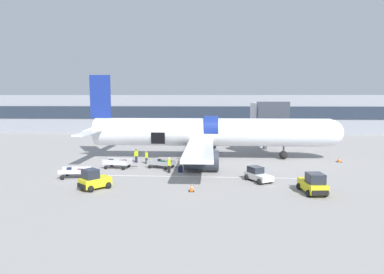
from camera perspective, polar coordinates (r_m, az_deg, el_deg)
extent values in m
plane|color=gray|center=(40.26, 2.44, -4.49)|extent=(500.00, 500.00, 0.00)
cube|color=silver|center=(33.74, 3.45, -6.67)|extent=(22.03, 0.53, 0.01)
cube|color=gray|center=(79.82, 2.79, 4.00)|extent=(96.83, 13.90, 8.26)
cube|color=#232D3D|center=(72.80, 2.76, 4.08)|extent=(94.89, 0.16, 2.64)
cylinder|color=#4C4C51|center=(52.23, 12.09, 0.02)|extent=(0.60, 0.60, 3.77)
cube|color=silver|center=(51.96, 12.19, 3.80)|extent=(3.11, 12.83, 3.11)
cube|color=#333842|center=(46.24, 13.32, 3.44)|extent=(4.05, 1.60, 3.74)
cylinder|color=white|center=(43.31, 3.17, 0.83)|extent=(29.51, 3.49, 3.49)
sphere|color=white|center=(45.78, 21.98, 0.67)|extent=(3.32, 3.32, 3.32)
cone|color=white|center=(45.74, -15.65, 0.90)|extent=(4.02, 3.21, 3.21)
cylinder|color=navy|center=(43.25, 3.18, 1.24)|extent=(1.77, 3.50, 3.50)
cube|color=navy|center=(45.32, -15.04, 6.52)|extent=(2.62, 0.28, 5.43)
cube|color=white|center=(41.59, -16.56, 0.81)|extent=(1.19, 8.25, 0.20)
cube|color=white|center=(49.41, -13.35, 1.78)|extent=(1.19, 8.25, 0.20)
cube|color=white|center=(35.62, 1.28, -1.98)|extent=(2.82, 14.74, 0.40)
cube|color=white|center=(51.28, 1.84, 0.65)|extent=(2.82, 14.74, 0.40)
cylinder|color=#333842|center=(35.77, 1.59, -3.91)|extent=(3.59, 2.13, 2.13)
cylinder|color=#333842|center=(51.45, 2.06, -0.69)|extent=(3.59, 2.13, 2.13)
cube|color=black|center=(42.16, -5.69, -0.19)|extent=(1.70, 0.12, 1.40)
cylinder|color=#56565B|center=(44.51, 15.03, -1.66)|extent=(0.22, 0.22, 1.99)
sphere|color=black|center=(44.66, 14.99, -2.93)|extent=(1.05, 1.05, 1.05)
cylinder|color=#56565B|center=(41.22, -0.95, -2.08)|extent=(0.22, 0.22, 1.99)
sphere|color=black|center=(41.39, -0.94, -3.44)|extent=(1.05, 1.05, 1.05)
cylinder|color=#56565B|center=(46.05, -0.52, -1.16)|extent=(0.22, 0.22, 1.99)
sphere|color=black|center=(46.20, -0.52, -2.39)|extent=(1.05, 1.05, 1.05)
cube|color=silver|center=(32.39, 11.05, -6.47)|extent=(2.51, 3.08, 0.50)
cube|color=#232833|center=(32.65, 10.54, -5.37)|extent=(1.58, 1.64, 0.60)
cube|color=black|center=(33.54, 9.52, -6.16)|extent=(1.07, 0.68, 0.25)
sphere|color=black|center=(33.54, 10.88, -6.37)|extent=(0.56, 0.56, 0.56)
sphere|color=black|center=(32.82, 9.17, -6.62)|extent=(0.56, 0.56, 0.56)
sphere|color=black|center=(32.08, 12.96, -7.02)|extent=(0.56, 0.56, 0.56)
sphere|color=black|center=(31.34, 11.22, -7.30)|extent=(0.56, 0.56, 0.56)
cube|color=yellow|center=(30.46, -15.81, -7.21)|extent=(2.67, 2.76, 0.73)
cube|color=#232833|center=(30.09, -16.57, -5.91)|extent=(1.62, 1.61, 0.79)
cube|color=black|center=(29.91, -17.94, -7.82)|extent=(1.02, 0.93, 0.37)
sphere|color=black|center=(30.72, -17.77, -7.77)|extent=(0.56, 0.56, 0.56)
sphere|color=black|center=(29.58, -16.57, -8.29)|extent=(0.56, 0.56, 0.56)
sphere|color=black|center=(31.49, -15.07, -7.34)|extent=(0.56, 0.56, 0.56)
sphere|color=black|center=(30.38, -13.79, -7.81)|extent=(0.56, 0.56, 0.56)
cube|color=yellow|center=(29.75, 19.42, -7.66)|extent=(1.70, 3.28, 0.73)
cube|color=#232833|center=(29.08, 19.87, -6.47)|extent=(1.33, 1.52, 0.79)
cube|color=black|center=(28.33, 20.61, -8.73)|extent=(1.29, 0.23, 0.36)
sphere|color=black|center=(28.63, 18.90, -8.87)|extent=(0.56, 0.56, 0.56)
sphere|color=black|center=(29.13, 21.42, -8.71)|extent=(0.56, 0.56, 0.56)
sphere|color=black|center=(30.58, 17.46, -7.83)|extent=(0.56, 0.56, 0.56)
sphere|color=black|center=(31.05, 19.85, -7.70)|extent=(0.56, 0.56, 0.56)
cube|color=#999BA0|center=(38.01, -5.12, -4.49)|extent=(3.25, 2.44, 0.05)
cube|color=#999BA0|center=(37.29, -3.22, -4.36)|extent=(0.60, 1.39, 0.37)
cube|color=#999BA0|center=(37.37, -5.66, -4.36)|extent=(2.68, 1.11, 0.37)
cube|color=#999BA0|center=(38.57, -4.61, -4.01)|extent=(2.68, 1.11, 0.37)
cube|color=#333338|center=(37.15, -2.56, -5.03)|extent=(0.87, 0.41, 0.06)
sphere|color=black|center=(36.94, -4.31, -5.20)|extent=(0.40, 0.40, 0.40)
sphere|color=black|center=(38.21, -3.24, -4.79)|extent=(0.40, 0.40, 0.40)
sphere|color=black|center=(37.95, -7.01, -4.91)|extent=(0.40, 0.40, 0.40)
sphere|color=black|center=(39.19, -5.88, -4.53)|extent=(0.40, 0.40, 0.40)
cube|color=#14472D|center=(37.61, -4.89, -4.26)|extent=(0.60, 0.41, 0.40)
cube|color=black|center=(38.43, -5.46, -4.00)|extent=(0.37, 0.23, 0.45)
cube|color=black|center=(37.73, -3.83, -4.23)|extent=(0.55, 0.40, 0.39)
cube|color=silver|center=(38.58, -12.33, -4.36)|extent=(3.12, 1.94, 0.05)
cube|color=silver|center=(37.96, -10.38, -4.08)|extent=(0.30, 1.46, 0.50)
cube|color=silver|center=(37.91, -12.79, -4.15)|extent=(2.83, 0.54, 0.50)
cube|color=silver|center=(39.16, -11.91, -3.78)|extent=(2.83, 0.54, 0.50)
cube|color=#333338|center=(37.86, -9.69, -4.84)|extent=(0.90, 0.23, 0.06)
sphere|color=black|center=(37.57, -11.38, -5.11)|extent=(0.40, 0.40, 0.40)
sphere|color=black|center=(38.89, -10.49, -4.69)|extent=(0.40, 0.40, 0.40)
sphere|color=black|center=(38.44, -14.17, -4.92)|extent=(0.40, 0.40, 0.40)
sphere|color=black|center=(39.73, -13.21, -4.52)|extent=(0.40, 0.40, 0.40)
cube|color=#4C1E1E|center=(38.52, -11.17, -4.02)|extent=(0.47, 0.23, 0.38)
cube|color=olive|center=(38.52, -12.29, -4.09)|extent=(0.46, 0.29, 0.33)
cube|color=#2D2D33|center=(38.96, -13.33, -3.90)|extent=(0.58, 0.37, 0.46)
cube|color=black|center=(38.45, -11.79, -4.07)|extent=(0.46, 0.27, 0.37)
cube|color=silver|center=(35.24, -18.87, -5.53)|extent=(3.11, 2.11, 0.05)
cube|color=silver|center=(34.90, -16.62, -5.24)|extent=(0.31, 1.69, 0.35)
cube|color=silver|center=(34.42, -19.20, -5.49)|extent=(2.81, 0.48, 0.35)
cube|color=silver|center=(35.98, -18.58, -4.95)|extent=(2.81, 0.48, 0.35)
cube|color=#333338|center=(34.90, -15.81, -5.94)|extent=(0.90, 0.21, 0.06)
sphere|color=black|center=(34.28, -17.53, -6.42)|extent=(0.40, 0.40, 0.40)
sphere|color=black|center=(35.90, -16.96, -5.81)|extent=(0.40, 0.40, 0.40)
sphere|color=black|center=(34.76, -20.81, -6.37)|extent=(0.40, 0.40, 0.40)
sphere|color=black|center=(36.37, -20.10, -5.78)|extent=(0.40, 0.40, 0.40)
cube|color=#1E2347|center=(34.95, -19.80, -5.20)|extent=(0.49, 0.35, 0.51)
cube|color=#2D2D33|center=(34.67, -17.27, -5.37)|extent=(0.53, 0.34, 0.31)
cube|color=#4C1E1E|center=(35.04, -18.11, -5.28)|extent=(0.53, 0.20, 0.30)
cylinder|color=#2D2D33|center=(40.41, -7.58, -3.95)|extent=(0.39, 0.39, 0.76)
cylinder|color=#CCE523|center=(40.30, -7.60, -3.01)|extent=(0.50, 0.50, 0.59)
sphere|color=#9E7556|center=(40.23, -7.61, -2.45)|extent=(0.21, 0.21, 0.21)
cylinder|color=#CCE523|center=(40.49, -7.73, -3.06)|extent=(0.16, 0.16, 0.55)
cylinder|color=#CCE523|center=(40.12, -7.46, -3.14)|extent=(0.16, 0.16, 0.55)
cylinder|color=#1E2338|center=(41.39, -9.26, -3.70)|extent=(0.41, 0.41, 0.80)
cylinder|color=#B7E019|center=(41.27, -9.28, -2.72)|extent=(0.53, 0.53, 0.63)
sphere|color=brown|center=(41.20, -9.29, -2.13)|extent=(0.22, 0.22, 0.22)
cylinder|color=#B7E019|center=(41.14, -9.52, -2.85)|extent=(0.17, 0.17, 0.58)
cylinder|color=#B7E019|center=(41.42, -9.04, -2.78)|extent=(0.17, 0.17, 0.58)
cylinder|color=#1E2338|center=(40.48, 0.89, -3.83)|extent=(0.42, 0.42, 0.82)
cylinder|color=orange|center=(40.35, 0.89, -2.80)|extent=(0.54, 0.54, 0.65)
sphere|color=beige|center=(40.28, 0.90, -2.19)|extent=(0.23, 0.23, 0.23)
cylinder|color=orange|center=(40.22, 1.14, -2.94)|extent=(0.17, 0.17, 0.60)
cylinder|color=orange|center=(40.51, 0.65, -2.87)|extent=(0.17, 0.17, 0.60)
cylinder|color=black|center=(35.53, -3.84, -5.35)|extent=(0.39, 0.39, 0.78)
cylinder|color=#CCE523|center=(35.39, -3.85, -4.25)|extent=(0.50, 0.50, 0.62)
sphere|color=beige|center=(35.32, -3.86, -3.58)|extent=(0.22, 0.22, 0.22)
cylinder|color=#CCE523|center=(35.21, -3.70, -4.41)|extent=(0.16, 0.16, 0.57)
cylinder|color=#CCE523|center=(35.60, -4.00, -4.29)|extent=(0.16, 0.16, 0.57)
cube|color=#1E2347|center=(35.78, -1.94, -5.41)|extent=(0.50, 0.31, 0.59)
cube|color=black|center=(35.71, -1.94, -4.86)|extent=(0.30, 0.07, 0.12)
cube|color=black|center=(45.00, 23.29, -3.83)|extent=(0.62, 0.62, 0.03)
cone|color=orange|center=(44.94, 23.30, -3.44)|extent=(0.46, 0.46, 0.65)
cylinder|color=white|center=(44.94, 23.31, -3.40)|extent=(0.27, 0.27, 0.08)
cube|color=black|center=(28.67, -0.10, -9.04)|extent=(0.45, 0.45, 0.03)
cone|color=orange|center=(28.58, -0.10, -8.41)|extent=(0.33, 0.33, 0.68)
cylinder|color=white|center=(28.57, -0.10, -8.34)|extent=(0.19, 0.19, 0.08)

